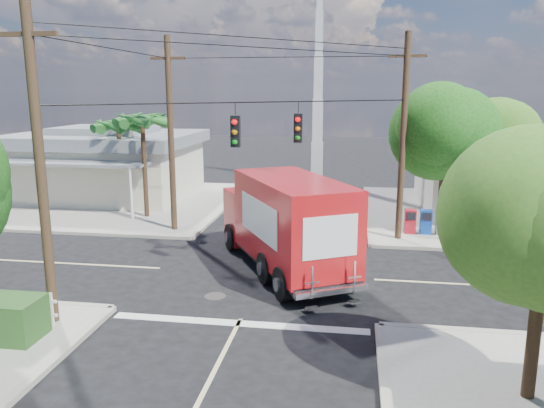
# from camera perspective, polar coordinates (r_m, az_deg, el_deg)

# --- Properties ---
(ground) EXTENTS (120.00, 120.00, 0.00)m
(ground) POSITION_cam_1_polar(r_m,az_deg,el_deg) (19.62, -0.91, -7.51)
(ground) COLOR black
(ground) RESTS_ON ground
(sidewalk_ne) EXTENTS (14.12, 14.12, 0.14)m
(sidewalk_ne) POSITION_cam_1_polar(r_m,az_deg,el_deg) (30.80, 23.17, -1.11)
(sidewalk_ne) COLOR #9D988E
(sidewalk_ne) RESTS_ON ground
(sidewalk_nw) EXTENTS (14.12, 14.12, 0.14)m
(sidewalk_nw) POSITION_cam_1_polar(r_m,az_deg,el_deg) (32.95, -16.55, 0.17)
(sidewalk_nw) COLOR #9D988E
(sidewalk_nw) RESTS_ON ground
(road_markings) EXTENTS (32.00, 32.00, 0.01)m
(road_markings) POSITION_cam_1_polar(r_m,az_deg,el_deg) (18.26, -1.70, -9.02)
(road_markings) COLOR beige
(road_markings) RESTS_ON ground
(building_ne) EXTENTS (11.80, 10.20, 4.50)m
(building_ne) POSITION_cam_1_polar(r_m,az_deg,el_deg) (31.88, 25.86, 3.19)
(building_ne) COLOR silver
(building_ne) RESTS_ON sidewalk_ne
(building_nw) EXTENTS (10.80, 10.20, 4.30)m
(building_nw) POSITION_cam_1_polar(r_m,az_deg,el_deg) (34.49, -17.34, 4.27)
(building_nw) COLOR beige
(building_nw) RESTS_ON sidewalk_nw
(radio_tower) EXTENTS (0.80, 0.80, 17.00)m
(radio_tower) POSITION_cam_1_polar(r_m,az_deg,el_deg) (38.32, 4.97, 10.63)
(radio_tower) COLOR silver
(radio_tower) RESTS_ON ground
(tree_ne_front) EXTENTS (4.21, 4.14, 6.66)m
(tree_ne_front) POSITION_cam_1_polar(r_m,az_deg,el_deg) (25.37, 18.19, 7.38)
(tree_ne_front) COLOR #422D1C
(tree_ne_front) RESTS_ON sidewalk_ne
(tree_ne_back) EXTENTS (3.77, 3.66, 5.82)m
(tree_ne_back) POSITION_cam_1_polar(r_m,az_deg,el_deg) (28.08, 22.68, 6.26)
(tree_ne_back) COLOR #422D1C
(tree_ne_back) RESTS_ON sidewalk_ne
(palm_nw_front) EXTENTS (3.01, 3.08, 5.59)m
(palm_nw_front) POSITION_cam_1_polar(r_m,az_deg,el_deg) (27.87, -13.78, 8.58)
(palm_nw_front) COLOR #422D1C
(palm_nw_front) RESTS_ON sidewalk_nw
(palm_nw_back) EXTENTS (3.01, 3.08, 5.19)m
(palm_nw_back) POSITION_cam_1_polar(r_m,az_deg,el_deg) (30.07, -16.21, 7.97)
(palm_nw_back) COLOR #422D1C
(palm_nw_back) RESTS_ON sidewalk_nw
(utility_poles) EXTENTS (12.00, 10.68, 9.00)m
(utility_poles) POSITION_cam_1_polar(r_m,az_deg,el_deg) (20.46, -4.59, 6.70)
(utility_poles) COLOR #473321
(utility_poles) RESTS_ON ground
(vending_boxes) EXTENTS (1.90, 0.50, 1.10)m
(vending_boxes) POSITION_cam_1_polar(r_m,az_deg,el_deg) (25.34, 16.21, -1.85)
(vending_boxes) COLOR #B11724
(vending_boxes) RESTS_ON sidewalk_ne
(delivery_truck) EXTENTS (6.11, 8.37, 3.57)m
(delivery_truck) POSITION_cam_1_polar(r_m,az_deg,el_deg) (19.56, 1.40, -2.02)
(delivery_truck) COLOR black
(delivery_truck) RESTS_ON ground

